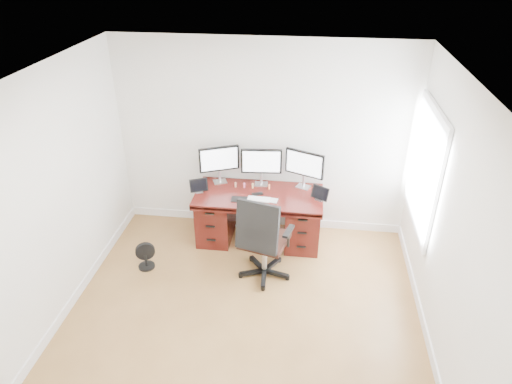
# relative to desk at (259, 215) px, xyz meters

# --- Properties ---
(ground) EXTENTS (4.50, 4.50, 0.00)m
(ground) POSITION_rel_desk_xyz_m (0.00, -1.83, -0.40)
(ground) COLOR olive
(ground) RESTS_ON ground
(back_wall) EXTENTS (4.00, 0.10, 2.70)m
(back_wall) POSITION_rel_desk_xyz_m (0.00, 0.42, 0.95)
(back_wall) COLOR white
(back_wall) RESTS_ON ground
(right_wall) EXTENTS (0.10, 4.50, 2.70)m
(right_wall) POSITION_rel_desk_xyz_m (2.00, -1.72, 0.95)
(right_wall) COLOR white
(right_wall) RESTS_ON ground
(desk) EXTENTS (1.70, 0.80, 0.75)m
(desk) POSITION_rel_desk_xyz_m (0.00, 0.00, 0.00)
(desk) COLOR #45110D
(desk) RESTS_ON ground
(office_chair) EXTENTS (0.76, 0.76, 1.17)m
(office_chair) POSITION_rel_desk_xyz_m (0.15, -0.80, -0.02)
(office_chair) COLOR black
(office_chair) RESTS_ON ground
(floor_fan) EXTENTS (0.25, 0.21, 0.36)m
(floor_fan) POSITION_rel_desk_xyz_m (-1.37, -0.81, -0.23)
(floor_fan) COLOR black
(floor_fan) RESTS_ON ground
(monitor_left) EXTENTS (0.52, 0.25, 0.53)m
(monitor_left) POSITION_rel_desk_xyz_m (-0.58, 0.24, 0.68)
(monitor_left) COLOR silver
(monitor_left) RESTS_ON desk
(monitor_center) EXTENTS (0.55, 0.15, 0.53)m
(monitor_center) POSITION_rel_desk_xyz_m (0.00, 0.24, 0.68)
(monitor_center) COLOR silver
(monitor_center) RESTS_ON desk
(monitor_right) EXTENTS (0.52, 0.25, 0.53)m
(monitor_right) POSITION_rel_desk_xyz_m (0.58, 0.24, 0.68)
(monitor_right) COLOR silver
(monitor_right) RESTS_ON desk
(tablet_left) EXTENTS (0.25, 0.16, 0.19)m
(tablet_left) POSITION_rel_desk_xyz_m (-0.80, -0.08, 0.43)
(tablet_left) COLOR silver
(tablet_left) RESTS_ON desk
(tablet_right) EXTENTS (0.24, 0.18, 0.19)m
(tablet_right) POSITION_rel_desk_xyz_m (0.80, -0.08, 0.43)
(tablet_right) COLOR silver
(tablet_right) RESTS_ON desk
(keyboard) EXTENTS (0.30, 0.14, 0.01)m
(keyboard) POSITION_rel_desk_xyz_m (0.02, -0.18, 0.36)
(keyboard) COLOR white
(keyboard) RESTS_ON desk
(trackpad) EXTENTS (0.13, 0.13, 0.01)m
(trackpad) POSITION_rel_desk_xyz_m (0.20, -0.19, 0.35)
(trackpad) COLOR #B9BBC0
(trackpad) RESTS_ON desk
(drawing_tablet) EXTENTS (0.23, 0.16, 0.01)m
(drawing_tablet) POSITION_rel_desk_xyz_m (-0.23, -0.21, 0.35)
(drawing_tablet) COLOR black
(drawing_tablet) RESTS_ON desk
(phone) EXTENTS (0.16, 0.12, 0.01)m
(phone) POSITION_rel_desk_xyz_m (-0.02, -0.04, 0.35)
(phone) COLOR black
(phone) RESTS_ON desk
(figurine_brown) EXTENTS (0.03, 0.03, 0.08)m
(figurine_brown) POSITION_rel_desk_xyz_m (-0.34, 0.12, 0.39)
(figurine_brown) COLOR #936147
(figurine_brown) RESTS_ON desk
(figurine_pink) EXTENTS (0.03, 0.03, 0.08)m
(figurine_pink) POSITION_rel_desk_xyz_m (-0.22, 0.12, 0.39)
(figurine_pink) COLOR pink
(figurine_pink) RESTS_ON desk
(figurine_yellow) EXTENTS (0.03, 0.03, 0.08)m
(figurine_yellow) POSITION_rel_desk_xyz_m (-0.10, 0.12, 0.39)
(figurine_yellow) COLOR tan
(figurine_yellow) RESTS_ON desk
(figurine_orange) EXTENTS (0.03, 0.03, 0.08)m
(figurine_orange) POSITION_rel_desk_xyz_m (0.12, 0.12, 0.39)
(figurine_orange) COLOR orange
(figurine_orange) RESTS_ON desk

